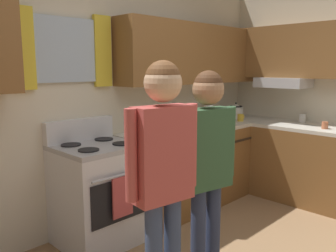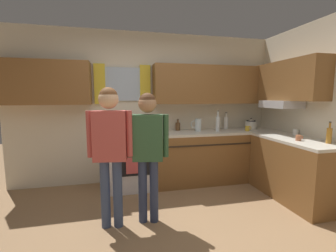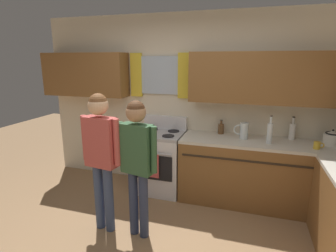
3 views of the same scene
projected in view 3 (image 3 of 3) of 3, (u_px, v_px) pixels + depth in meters
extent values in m
cube|color=beige|center=(187.00, 103.00, 4.08)|extent=(4.60, 0.10, 2.60)
cube|color=silver|center=(160.00, 75.00, 4.03)|extent=(0.58, 0.03, 0.56)
cube|color=yellow|center=(136.00, 75.00, 4.13)|extent=(0.18, 0.04, 0.66)
cube|color=yellow|center=(184.00, 76.00, 3.92)|extent=(0.18, 0.04, 0.66)
cube|color=brown|center=(85.00, 75.00, 4.25)|extent=(1.38, 0.32, 0.67)
cube|color=brown|center=(275.00, 78.00, 3.44)|extent=(2.20, 0.32, 0.67)
cube|color=brown|center=(264.00, 175.00, 3.62)|extent=(2.26, 0.62, 0.86)
cube|color=beige|center=(267.00, 143.00, 3.51)|extent=(2.26, 0.62, 0.04)
cube|color=#2D2319|center=(267.00, 163.00, 3.26)|extent=(2.14, 0.01, 0.02)
cube|color=silver|center=(160.00, 163.00, 4.05)|extent=(0.68, 0.62, 0.86)
cube|color=black|center=(153.00, 168.00, 3.75)|extent=(0.56, 0.01, 0.36)
cylinder|color=#ADADB2|center=(152.00, 153.00, 3.67)|extent=(0.56, 0.02, 0.02)
cube|color=#ADADB2|center=(160.00, 134.00, 3.94)|extent=(0.68, 0.62, 0.04)
cube|color=silver|center=(165.00, 122.00, 4.16)|extent=(0.68, 0.08, 0.20)
cylinder|color=black|center=(146.00, 134.00, 3.86)|extent=(0.17, 0.17, 0.01)
cylinder|color=black|center=(168.00, 136.00, 3.76)|extent=(0.17, 0.17, 0.01)
cylinder|color=black|center=(152.00, 129.00, 4.11)|extent=(0.17, 0.17, 0.01)
cylinder|color=black|center=(174.00, 131.00, 4.01)|extent=(0.17, 0.17, 0.01)
cube|color=#CC4C4C|center=(152.00, 166.00, 3.70)|extent=(0.20, 0.02, 0.34)
cylinder|color=brown|center=(221.00, 129.00, 3.88)|extent=(0.08, 0.08, 0.14)
cylinder|color=brown|center=(221.00, 123.00, 3.85)|extent=(0.03, 0.03, 0.05)
cylinder|color=#3F382D|center=(221.00, 120.00, 3.85)|extent=(0.04, 0.04, 0.02)
cylinder|color=silver|center=(270.00, 134.00, 3.41)|extent=(0.07, 0.07, 0.26)
cylinder|color=silver|center=(271.00, 120.00, 3.37)|extent=(0.03, 0.03, 0.09)
cylinder|color=#3F382D|center=(271.00, 116.00, 3.36)|extent=(0.03, 0.03, 0.02)
cylinder|color=white|center=(292.00, 131.00, 3.59)|extent=(0.08, 0.08, 0.22)
cylinder|color=white|center=(293.00, 121.00, 3.55)|extent=(0.03, 0.03, 0.08)
cylinder|color=#3F382D|center=(294.00, 117.00, 3.54)|extent=(0.03, 0.03, 0.02)
cylinder|color=gold|center=(317.00, 145.00, 3.22)|extent=(0.08, 0.08, 0.09)
torus|color=gold|center=(322.00, 145.00, 3.21)|extent=(0.06, 0.01, 0.06)
cylinder|color=silver|center=(332.00, 140.00, 3.35)|extent=(0.20, 0.20, 0.14)
cone|color=silver|center=(333.00, 133.00, 3.33)|extent=(0.18, 0.18, 0.05)
sphere|color=black|center=(333.00, 130.00, 3.32)|extent=(0.02, 0.02, 0.02)
torus|color=black|center=(333.00, 133.00, 3.33)|extent=(0.17, 0.17, 0.02)
cylinder|color=silver|center=(244.00, 131.00, 3.62)|extent=(0.11, 0.11, 0.22)
torus|color=silver|center=(239.00, 130.00, 3.64)|extent=(0.14, 0.02, 0.14)
cylinder|color=#38476B|center=(109.00, 199.00, 3.07)|extent=(0.11, 0.11, 0.79)
cylinder|color=#38476B|center=(99.00, 197.00, 3.13)|extent=(0.11, 0.11, 0.79)
cube|color=#BF4C47|center=(100.00, 142.00, 2.93)|extent=(0.38, 0.20, 0.56)
cylinder|color=#BF4C47|center=(117.00, 143.00, 2.84)|extent=(0.07, 0.07, 0.51)
cylinder|color=#BF4C47|center=(85.00, 138.00, 3.02)|extent=(0.07, 0.07, 0.51)
sphere|color=#DBAD84|center=(98.00, 105.00, 2.84)|extent=(0.22, 0.22, 0.22)
sphere|color=brown|center=(98.00, 103.00, 2.83)|extent=(0.20, 0.20, 0.20)
cylinder|color=#2D3856|center=(144.00, 206.00, 2.96)|extent=(0.10, 0.10, 0.76)
cylinder|color=#2D3856|center=(134.00, 203.00, 3.02)|extent=(0.10, 0.10, 0.76)
cube|color=#335938|center=(137.00, 149.00, 2.83)|extent=(0.37, 0.21, 0.54)
cylinder|color=#335938|center=(154.00, 150.00, 2.73)|extent=(0.07, 0.07, 0.50)
cylinder|color=#335938|center=(121.00, 144.00, 2.93)|extent=(0.07, 0.07, 0.50)
sphere|color=#A87A56|center=(136.00, 112.00, 2.74)|extent=(0.21, 0.21, 0.21)
sphere|color=#4C2D19|center=(136.00, 110.00, 2.73)|extent=(0.19, 0.19, 0.19)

